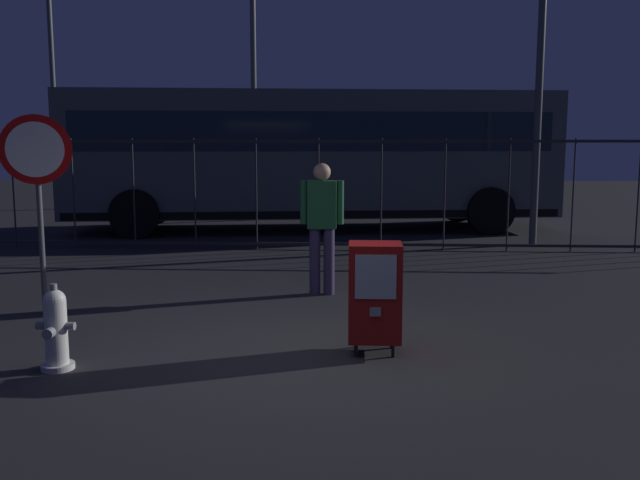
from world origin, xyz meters
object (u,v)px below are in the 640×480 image
object	(u,v)px
stop_sign	(37,173)
street_light_near_right	(52,54)
pedestrian	(322,221)
bus_near	(312,153)
newspaper_box_primary	(375,292)
street_light_near_left	(253,61)
fire_hydrant	(56,329)
street_light_far_left	(543,6)

from	to	relation	value
stop_sign	street_light_near_right	bearing A→B (deg)	112.80
pedestrian	bus_near	world-z (taller)	bus_near
bus_near	newspaper_box_primary	bearing A→B (deg)	-90.49
stop_sign	street_light_near_left	size ratio (longest dim) A/B	0.33
fire_hydrant	pedestrian	size ratio (longest dim) A/B	0.45
bus_near	street_light_near_right	world-z (taller)	street_light_near_right
stop_sign	bus_near	bearing A→B (deg)	72.71
street_light_far_left	pedestrian	bearing A→B (deg)	-129.66
fire_hydrant	stop_sign	distance (m)	2.40
newspaper_box_primary	pedestrian	xyz separation A→B (m)	(-0.61, 2.47, 0.38)
bus_near	street_light_near_left	distance (m)	3.19
bus_near	stop_sign	bearing A→B (deg)	-115.05
fire_hydrant	street_light_near_left	xyz separation A→B (m)	(0.02, 11.57, 3.54)
street_light_near_right	street_light_far_left	xyz separation A→B (m)	(12.00, -6.42, -0.02)
fire_hydrant	bus_near	size ratio (longest dim) A/B	0.07
newspaper_box_primary	bus_near	bearing A→B (deg)	97.26
newspaper_box_primary	bus_near	world-z (taller)	bus_near
pedestrian	street_light_near_left	bearing A→B (deg)	103.89
pedestrian	bus_near	bearing A→B (deg)	94.78
street_light_near_left	bus_near	bearing A→B (deg)	-48.67
stop_sign	street_light_near_right	size ratio (longest dim) A/B	0.29
stop_sign	bus_near	xyz separation A→B (m)	(2.49, 8.00, 0.11)
stop_sign	pedestrian	distance (m)	3.37
stop_sign	pedestrian	world-z (taller)	stop_sign
street_light_near_right	pedestrian	bearing A→B (deg)	-53.25
newspaper_box_primary	fire_hydrant	bearing A→B (deg)	-167.04
fire_hydrant	bus_near	distance (m)	10.04
street_light_near_right	newspaper_box_primary	bearing A→B (deg)	-56.77
fire_hydrant	stop_sign	size ratio (longest dim) A/B	0.33
street_light_near_left	street_light_near_right	size ratio (longest dim) A/B	0.87
pedestrian	bus_near	distance (m)	6.80
fire_hydrant	newspaper_box_primary	size ratio (longest dim) A/B	0.73
newspaper_box_primary	street_light_far_left	distance (m)	8.62
fire_hydrant	stop_sign	world-z (taller)	stop_sign
newspaper_box_primary	stop_sign	bearing A→B (deg)	161.92
bus_near	street_light_near_left	xyz separation A→B (m)	(-1.53, 1.74, 2.18)
newspaper_box_primary	stop_sign	distance (m)	3.99
bus_near	street_light_near_right	size ratio (longest dim) A/B	1.40
stop_sign	street_light_far_left	size ratio (longest dim) A/B	0.29
newspaper_box_primary	street_light_near_right	size ratio (longest dim) A/B	0.13
pedestrian	street_light_far_left	xyz separation A→B (m)	(3.79, 4.57, 3.45)
pedestrian	street_light_far_left	distance (m)	6.87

